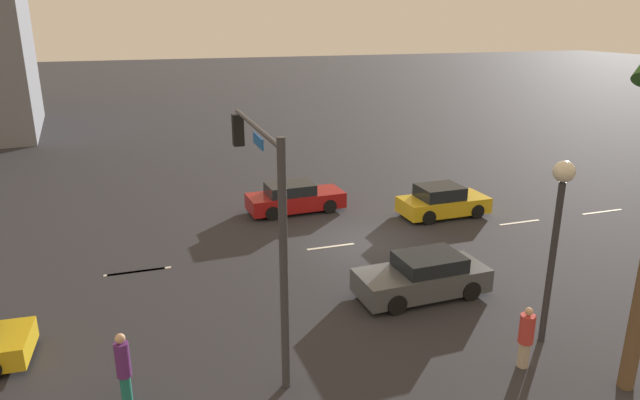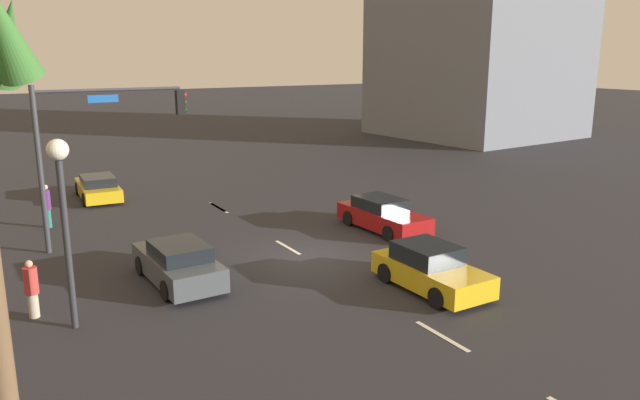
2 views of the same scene
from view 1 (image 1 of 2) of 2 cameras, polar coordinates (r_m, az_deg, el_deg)
name	(u,v)px [view 1 (image 1 of 2)]	position (r m, az deg, el deg)	size (l,w,h in m)	color
ground_plane	(361,243)	(22.86, 4.17, -4.31)	(220.00, 220.00, 0.00)	#28282D
lane_stripe_1	(602,212)	(29.43, 26.48, -1.07)	(2.25, 0.14, 0.01)	silver
lane_stripe_2	(520,222)	(26.50, 19.40, -2.14)	(2.04, 0.14, 0.01)	silver
lane_stripe_3	(331,247)	(22.42, 1.10, -4.70)	(1.96, 0.14, 0.01)	silver
lane_stripe_4	(139,271)	(21.33, -17.67, -6.82)	(2.18, 0.14, 0.01)	silver
lane_stripe_5	(135,272)	(21.34, -18.11, -6.87)	(2.08, 0.14, 0.01)	silver
car_0	(423,277)	(18.76, 10.29, -7.58)	(4.32, 1.99, 1.38)	#474C51
car_1	(294,198)	(26.29, -2.58, 0.18)	(4.50, 1.98, 1.35)	maroon
car_3	(442,202)	(26.29, 12.19, -0.17)	(4.01, 1.97, 1.42)	gold
traffic_signal	(264,198)	(14.43, -5.66, 0.17)	(0.32, 5.71, 6.20)	#38383D
streetlamp	(558,216)	(16.00, 22.79, -1.46)	(0.56, 0.56, 5.17)	#2D2D33
pedestrian_0	(124,368)	(14.21, -19.12, -15.63)	(0.41, 0.41, 1.88)	#1E7266
pedestrian_1	(526,336)	(15.75, 19.97, -12.74)	(0.39, 0.39, 1.69)	#B2A58C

